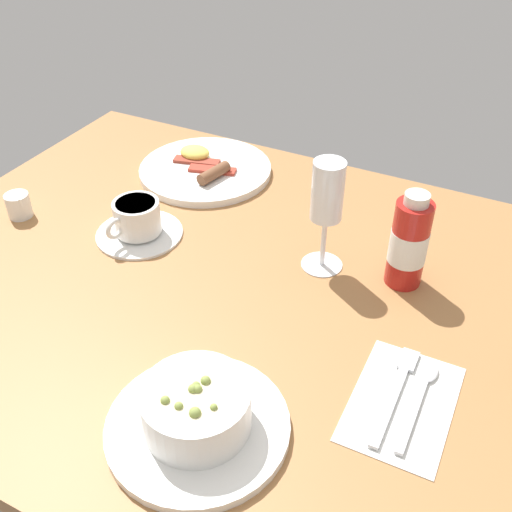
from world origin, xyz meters
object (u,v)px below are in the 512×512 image
(porridge_bowl, at_px, (197,413))
(sauce_bottle_red, at_px, (409,243))
(coffee_cup, at_px, (137,222))
(breakfast_plate, at_px, (205,169))
(wine_glass, at_px, (327,198))
(cutlery_setting, at_px, (404,400))
(creamer_jug, at_px, (19,205))

(porridge_bowl, xyz_separation_m, sauce_bottle_red, (0.13, 0.37, 0.04))
(coffee_cup, bearing_deg, breakfast_plate, 92.07)
(porridge_bowl, distance_m, sauce_bottle_red, 0.40)
(coffee_cup, bearing_deg, wine_glass, 11.64)
(breakfast_plate, bearing_deg, coffee_cup, -87.93)
(sauce_bottle_red, relative_size, breakfast_plate, 0.60)
(cutlery_setting, bearing_deg, porridge_bowl, -143.48)
(porridge_bowl, height_order, creamer_jug, porridge_bowl)
(porridge_bowl, relative_size, wine_glass, 1.18)
(cutlery_setting, bearing_deg, creamer_jug, 172.22)
(breakfast_plate, bearing_deg, porridge_bowl, -60.14)
(creamer_jug, distance_m, breakfast_plate, 0.34)
(coffee_cup, xyz_separation_m, breakfast_plate, (-0.01, 0.23, -0.02))
(cutlery_setting, xyz_separation_m, creamer_jug, (-0.71, 0.10, 0.02))
(sauce_bottle_red, height_order, breakfast_plate, sauce_bottle_red)
(cutlery_setting, relative_size, breakfast_plate, 0.71)
(wine_glass, height_order, sauce_bottle_red, wine_glass)
(porridge_bowl, height_order, breakfast_plate, porridge_bowl)
(creamer_jug, bearing_deg, wine_glass, 11.68)
(coffee_cup, bearing_deg, sauce_bottle_red, 10.84)
(creamer_jug, relative_size, wine_glass, 0.27)
(coffee_cup, distance_m, sauce_bottle_red, 0.43)
(creamer_jug, bearing_deg, coffee_cup, 11.74)
(sauce_bottle_red, bearing_deg, coffee_cup, -169.16)
(porridge_bowl, height_order, wine_glass, wine_glass)
(cutlery_setting, xyz_separation_m, coffee_cup, (-0.49, 0.14, 0.02))
(wine_glass, bearing_deg, cutlery_setting, -47.13)
(porridge_bowl, height_order, coffee_cup, porridge_bowl)
(wine_glass, bearing_deg, coffee_cup, -168.36)
(cutlery_setting, distance_m, creamer_jug, 0.71)
(cutlery_setting, distance_m, coffee_cup, 0.51)
(creamer_jug, bearing_deg, sauce_bottle_red, 11.14)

